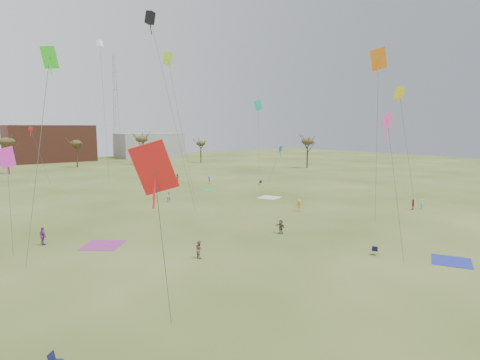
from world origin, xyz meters
TOP-DOWN VIEW (x-y plane):
  - ground at (0.00, 0.00)m, footprint 260.00×260.00m
  - spectator_fore_a at (25.06, 4.62)m, footprint 0.85×0.85m
  - spectator_fore_b at (-9.51, 5.85)m, footprint 0.68×0.83m
  - spectator_fore_c at (1.78, 7.14)m, footprint 0.46×1.43m
  - flyer_mid_b at (11.70, 13.76)m, footprint 1.05×1.21m
  - flyer_mid_c at (26.33, 4.04)m, footprint 0.57×0.42m
  - spectator_mid_d at (-19.40, 18.62)m, footprint 0.72×1.13m
  - spectator_mid_e at (1.26, 31.19)m, footprint 0.92×0.78m
  - flyer_far_b at (13.64, 50.38)m, footprint 0.85×0.97m
  - flyer_far_c at (17.19, 43.72)m, footprint 0.87×1.07m
  - blanket_blue at (6.95, -8.52)m, footprint 4.16×4.16m
  - blanket_cream at (15.78, 24.08)m, footprint 4.09×4.09m
  - blanket_plum at (-14.88, 14.88)m, footprint 4.96×4.96m
  - blanket_olive at (12.17, 36.50)m, footprint 2.87×2.87m
  - camp_chair_center at (3.33, -3.37)m, footprint 0.73×0.71m
  - camp_chair_right at (23.99, 35.67)m, footprint 0.65×0.62m
  - kites_aloft at (0.08, 27.52)m, footprint 56.54×63.30m
  - tree_line at (-2.85, 79.12)m, footprint 117.44×49.32m
  - building_brick at (5.00, 120.00)m, footprint 26.00×16.00m
  - building_grey at (40.00, 118.00)m, footprint 24.00×12.00m
  - radio_tower at (30.00, 125.00)m, footprint 1.51×1.72m

SIDE VIEW (x-z plane):
  - ground at x=0.00m, z-range 0.00..0.00m
  - blanket_blue at x=6.95m, z-range -0.01..0.02m
  - blanket_cream at x=15.78m, z-range -0.01..0.02m
  - blanket_plum at x=-14.88m, z-range -0.01..0.02m
  - blanket_olive at x=12.17m, z-range -0.01..0.02m
  - camp_chair_center at x=3.33m, z-range -0.18..0.69m
  - camp_chair_right at x=23.99m, z-range -0.18..0.69m
  - flyer_mid_c at x=26.33m, z-range 0.00..1.42m
  - flyer_far_c at x=17.19m, z-range 0.00..1.44m
  - spectator_fore_a at x=25.06m, z-range 0.00..1.45m
  - spectator_fore_c at x=1.78m, z-range 0.00..1.54m
  - spectator_fore_b at x=-9.51m, z-range 0.00..1.56m
  - flyer_mid_b at x=11.70m, z-range 0.00..1.63m
  - spectator_mid_e at x=1.26m, z-range 0.00..1.65m
  - flyer_far_b at x=13.64m, z-range 0.00..1.68m
  - spectator_mid_d at x=-19.40m, z-range 0.00..1.79m
  - building_grey at x=40.00m, z-range 0.00..9.00m
  - building_brick at x=5.00m, z-range 0.00..12.00m
  - tree_line at x=-2.85m, z-range 2.63..11.54m
  - radio_tower at x=30.00m, z-range -1.29..39.71m
  - kites_aloft at x=0.08m, z-range 6.65..33.40m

